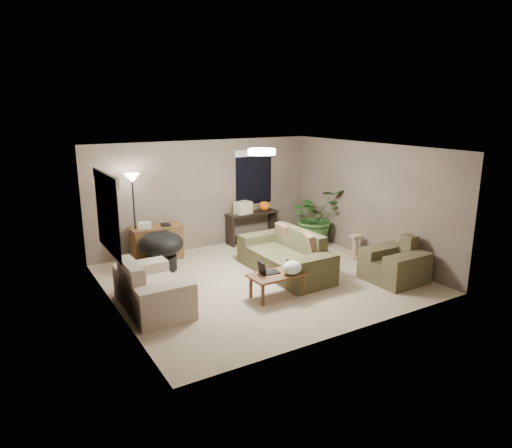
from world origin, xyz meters
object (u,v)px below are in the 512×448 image
armchair (395,266)px  coffee_table (277,277)px  console_table (252,225)px  floor_lamp (133,189)px  loveseat (151,291)px  houseplant (315,223)px  main_sofa (286,258)px  cat_scratching_post (355,248)px  desk (157,243)px  papasan_chair (161,248)px

armchair → coffee_table: 2.38m
console_table → floor_lamp: 3.11m
armchair → console_table: bearing=106.0°
loveseat → houseplant: 4.79m
loveseat → houseplant: houseplant is taller
main_sofa → cat_scratching_post: 1.85m
main_sofa → desk: 2.85m
coffee_table → cat_scratching_post: size_ratio=2.00×
console_table → houseplant: (1.20, -0.93, 0.10)m
main_sofa → papasan_chair: 2.53m
main_sofa → houseplant: 2.12m
loveseat → cat_scratching_post: bearing=3.4°
armchair → coffee_table: size_ratio=1.00×
floor_lamp → houseplant: (4.08, -0.85, -1.06)m
desk → papasan_chair: bearing=-101.5°
coffee_table → floor_lamp: floor_lamp is taller
main_sofa → armchair: same height
loveseat → armchair: size_ratio=1.60×
console_table → floor_lamp: floor_lamp is taller
loveseat → console_table: loveseat is taller
armchair → papasan_chair: (-3.60, 2.84, 0.17)m
main_sofa → console_table: bearing=77.4°
cat_scratching_post → desk: bearing=151.6°
main_sofa → desk: bearing=133.1°
desk → papasan_chair: (-0.13, -0.66, 0.09)m
papasan_chair → loveseat: bearing=-114.8°
armchair → desk: armchair is taller
armchair → coffee_table: bearing=167.5°
papasan_chair → cat_scratching_post: size_ratio=2.05×
papasan_chair → houseplant: (3.77, -0.16, 0.07)m
armchair → desk: size_ratio=0.91×
loveseat → console_table: bearing=36.1°
coffee_table → cat_scratching_post: bearing=19.3°
loveseat → coffee_table: bearing=-17.6°
console_table → cat_scratching_post: bearing=-57.8°
papasan_chair → desk: bearing=78.5°
armchair → cat_scratching_post: 1.48m
loveseat → floor_lamp: bearing=78.8°
armchair → cat_scratching_post: (0.33, 1.45, -0.08)m
houseplant → cat_scratching_post: houseplant is taller
loveseat → coffee_table: 2.15m
papasan_chair → floor_lamp: bearing=114.3°
main_sofa → papasan_chair: (-2.08, 1.42, 0.17)m
desk → floor_lamp: bearing=177.1°
loveseat → houseplant: bearing=18.3°
loveseat → desk: bearing=68.7°
desk → console_table: same height
papasan_chair → houseplant: houseplant is taller
coffee_table → houseplant: bearing=40.8°
console_table → cat_scratching_post: console_table is taller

